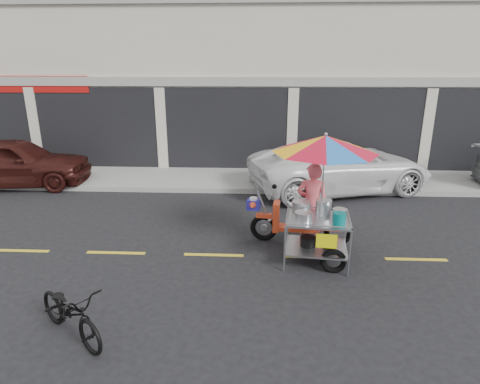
{
  "coord_description": "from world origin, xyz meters",
  "views": [
    {
      "loc": [
        -1.12,
        -7.25,
        3.68
      ],
      "look_at": [
        -1.5,
        0.6,
        1.15
      ],
      "focal_mm": 30.0,
      "sensor_mm": 36.0,
      "label": 1
    }
  ],
  "objects_px": {
    "near_bicycle": "(70,312)",
    "white_pickup": "(340,166)",
    "food_vendor_rig": "(318,179)",
    "maroon_sedan": "(13,162)"
  },
  "relations": [
    {
      "from": "near_bicycle",
      "to": "white_pickup",
      "type": "bearing_deg",
      "value": 2.29
    },
    {
      "from": "near_bicycle",
      "to": "food_vendor_rig",
      "type": "bearing_deg",
      "value": -15.81
    },
    {
      "from": "maroon_sedan",
      "to": "food_vendor_rig",
      "type": "bearing_deg",
      "value": -123.66
    },
    {
      "from": "maroon_sedan",
      "to": "white_pickup",
      "type": "height_order",
      "value": "maroon_sedan"
    },
    {
      "from": "food_vendor_rig",
      "to": "white_pickup",
      "type": "bearing_deg",
      "value": 80.01
    },
    {
      "from": "maroon_sedan",
      "to": "near_bicycle",
      "type": "height_order",
      "value": "maroon_sedan"
    },
    {
      "from": "maroon_sedan",
      "to": "white_pickup",
      "type": "bearing_deg",
      "value": -97.0
    },
    {
      "from": "maroon_sedan",
      "to": "near_bicycle",
      "type": "distance_m",
      "value": 8.65
    },
    {
      "from": "maroon_sedan",
      "to": "food_vendor_rig",
      "type": "xyz_separation_m",
      "value": [
        8.71,
        -4.27,
        0.81
      ]
    },
    {
      "from": "white_pickup",
      "to": "food_vendor_rig",
      "type": "xyz_separation_m",
      "value": [
        -1.31,
        -4.36,
        0.83
      ]
    }
  ]
}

